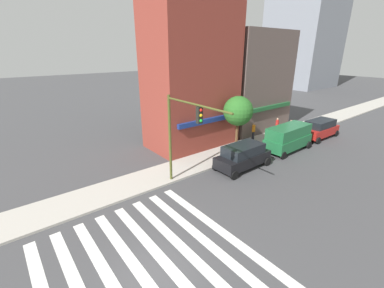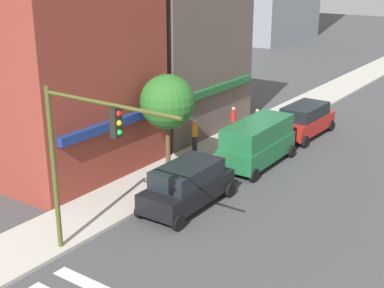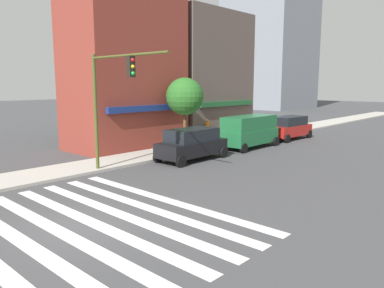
{
  "view_description": "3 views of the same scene",
  "coord_description": "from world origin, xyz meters",
  "px_view_note": "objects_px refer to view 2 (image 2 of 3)",
  "views": [
    {
      "loc": [
        -3.94,
        -7.35,
        8.82
      ],
      "look_at": [
        4.99,
        4.0,
        3.5
      ],
      "focal_mm": 24.0,
      "sensor_mm": 36.0,
      "label": 1
    },
    {
      "loc": [
        -6.4,
        -7.54,
        10.06
      ],
      "look_at": [
        12.78,
        6.0,
        2.0
      ],
      "focal_mm": 50.0,
      "sensor_mm": 36.0,
      "label": 2
    },
    {
      "loc": [
        -5.98,
        -10.63,
        4.61
      ],
      "look_at": [
        10.6,
        4.7,
        1.0
      ],
      "focal_mm": 35.0,
      "sensor_mm": 36.0,
      "label": 3
    }
  ],
  "objects_px": {
    "pedestrian_green_top": "(257,123)",
    "street_tree": "(167,102)",
    "suv_red": "(305,120)",
    "pedestrian_red_jacket": "(233,121)",
    "pedestrian_orange_vest": "(195,135)",
    "suv_black": "(187,185)",
    "van_green": "(257,141)",
    "traffic_signal": "(79,147)"
  },
  "relations": [
    {
      "from": "suv_red",
      "to": "street_tree",
      "type": "xyz_separation_m",
      "value": [
        -9.78,
        2.8,
        2.73
      ]
    },
    {
      "from": "suv_red",
      "to": "traffic_signal",
      "type": "bearing_deg",
      "value": -179.58
    },
    {
      "from": "van_green",
      "to": "suv_red",
      "type": "relative_size",
      "value": 1.06
    },
    {
      "from": "traffic_signal",
      "to": "pedestrian_orange_vest",
      "type": "distance_m",
      "value": 12.24
    },
    {
      "from": "suv_black",
      "to": "van_green",
      "type": "distance_m",
      "value": 6.17
    },
    {
      "from": "suv_red",
      "to": "pedestrian_orange_vest",
      "type": "bearing_deg",
      "value": 151.71
    },
    {
      "from": "pedestrian_orange_vest",
      "to": "pedestrian_red_jacket",
      "type": "height_order",
      "value": "same"
    },
    {
      "from": "pedestrian_orange_vest",
      "to": "pedestrian_red_jacket",
      "type": "xyz_separation_m",
      "value": [
        3.54,
        -0.32,
        0.0
      ]
    },
    {
      "from": "traffic_signal",
      "to": "suv_red",
      "type": "height_order",
      "value": "traffic_signal"
    },
    {
      "from": "suv_black",
      "to": "pedestrian_red_jacket",
      "type": "relative_size",
      "value": 2.67
    },
    {
      "from": "suv_red",
      "to": "pedestrian_orange_vest",
      "type": "height_order",
      "value": "suv_red"
    },
    {
      "from": "pedestrian_orange_vest",
      "to": "street_tree",
      "type": "distance_m",
      "value": 4.45
    },
    {
      "from": "van_green",
      "to": "suv_red",
      "type": "distance_m",
      "value": 5.91
    },
    {
      "from": "van_green",
      "to": "traffic_signal",
      "type": "bearing_deg",
      "value": 177.23
    },
    {
      "from": "van_green",
      "to": "pedestrian_red_jacket",
      "type": "relative_size",
      "value": 2.85
    },
    {
      "from": "suv_red",
      "to": "pedestrian_red_jacket",
      "type": "xyz_separation_m",
      "value": [
        -2.79,
        3.31,
        0.04
      ]
    },
    {
      "from": "van_green",
      "to": "pedestrian_orange_vest",
      "type": "distance_m",
      "value": 3.66
    },
    {
      "from": "van_green",
      "to": "pedestrian_red_jacket",
      "type": "bearing_deg",
      "value": 45.7
    },
    {
      "from": "traffic_signal",
      "to": "street_tree",
      "type": "height_order",
      "value": "traffic_signal"
    },
    {
      "from": "pedestrian_orange_vest",
      "to": "pedestrian_red_jacket",
      "type": "bearing_deg",
      "value": 178.99
    },
    {
      "from": "suv_red",
      "to": "suv_black",
      "type": "bearing_deg",
      "value": -178.48
    },
    {
      "from": "pedestrian_orange_vest",
      "to": "traffic_signal",
      "type": "bearing_deg",
      "value": 20.32
    },
    {
      "from": "pedestrian_green_top",
      "to": "street_tree",
      "type": "height_order",
      "value": "street_tree"
    },
    {
      "from": "suv_black",
      "to": "pedestrian_red_jacket",
      "type": "distance_m",
      "value": 9.85
    },
    {
      "from": "pedestrian_orange_vest",
      "to": "street_tree",
      "type": "height_order",
      "value": "street_tree"
    },
    {
      "from": "street_tree",
      "to": "traffic_signal",
      "type": "bearing_deg",
      "value": -162.7
    },
    {
      "from": "pedestrian_red_jacket",
      "to": "pedestrian_green_top",
      "type": "relative_size",
      "value": 1.0
    },
    {
      "from": "suv_black",
      "to": "pedestrian_orange_vest",
      "type": "height_order",
      "value": "suv_black"
    },
    {
      "from": "pedestrian_orange_vest",
      "to": "van_green",
      "type": "bearing_deg",
      "value": 100.98
    },
    {
      "from": "traffic_signal",
      "to": "pedestrian_green_top",
      "type": "height_order",
      "value": "traffic_signal"
    },
    {
      "from": "pedestrian_green_top",
      "to": "suv_red",
      "type": "bearing_deg",
      "value": 11.06
    },
    {
      "from": "van_green",
      "to": "pedestrian_orange_vest",
      "type": "height_order",
      "value": "van_green"
    },
    {
      "from": "pedestrian_red_jacket",
      "to": "pedestrian_green_top",
      "type": "xyz_separation_m",
      "value": [
        0.41,
        -1.36,
        0.0
      ]
    },
    {
      "from": "suv_red",
      "to": "street_tree",
      "type": "distance_m",
      "value": 10.53
    },
    {
      "from": "pedestrian_red_jacket",
      "to": "pedestrian_green_top",
      "type": "bearing_deg",
      "value": 115.73
    },
    {
      "from": "van_green",
      "to": "street_tree",
      "type": "height_order",
      "value": "street_tree"
    },
    {
      "from": "traffic_signal",
      "to": "pedestrian_red_jacket",
      "type": "xyz_separation_m",
      "value": [
        14.89,
        2.97,
        -3.19
      ]
    },
    {
      "from": "pedestrian_green_top",
      "to": "street_tree",
      "type": "bearing_deg",
      "value": -136.22
    },
    {
      "from": "traffic_signal",
      "to": "suv_red",
      "type": "bearing_deg",
      "value": -1.1
    },
    {
      "from": "traffic_signal",
      "to": "van_green",
      "type": "height_order",
      "value": "traffic_signal"
    },
    {
      "from": "suv_black",
      "to": "suv_red",
      "type": "height_order",
      "value": "same"
    },
    {
      "from": "traffic_signal",
      "to": "van_green",
      "type": "xyz_separation_m",
      "value": [
        11.78,
        -0.34,
        -2.98
      ]
    }
  ]
}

